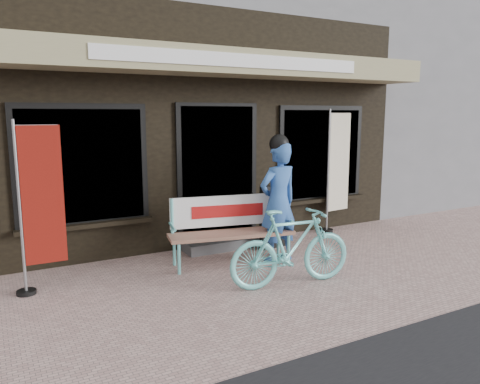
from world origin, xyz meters
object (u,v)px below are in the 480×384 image
bench (230,224)px  nobori_red (39,205)px  person (278,200)px  bicycle (291,247)px  menu_stand (274,216)px  nobori_cream (337,169)px

bench → nobori_red: nobori_red is taller
bench → person: bearing=-9.0°
bicycle → menu_stand: menu_stand is taller
nobori_cream → menu_stand: size_ratio=2.19×
bicycle → nobori_red: 2.94m
person → nobori_cream: 2.09m
nobori_cream → person: bearing=-159.0°
bicycle → nobori_red: (-2.62, 1.21, 0.55)m
nobori_red → nobori_cream: size_ratio=0.93×
bench → bicycle: bicycle is taller
person → bicycle: person is taller
nobori_cream → menu_stand: (-1.55, -0.41, -0.60)m
bicycle → person: bearing=-16.7°
nobori_red → menu_stand: 3.35m
nobori_red → bench: bearing=-1.6°
person → bicycle: bearing=-120.3°
bench → person: person is taller
nobori_cream → bicycle: bearing=-146.9°
bicycle → menu_stand: bearing=-18.1°
bench → bicycle: bearing=-66.5°
bench → menu_stand: bearing=30.7°
person → nobori_red: 3.04m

